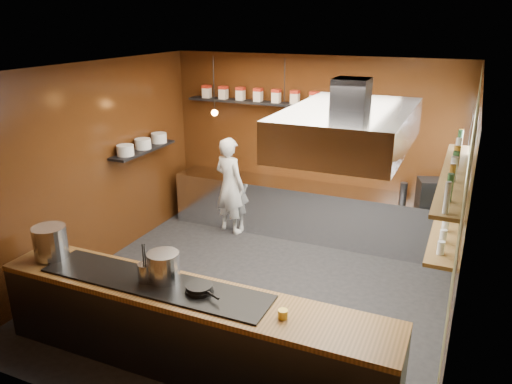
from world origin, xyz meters
The scene contains 26 objects.
floor centered at (0.00, 0.00, 0.00)m, with size 5.00×5.00×0.00m, color black.
back_wall centered at (0.00, 2.50, 1.50)m, with size 5.00×5.00×0.00m, color #351909.
left_wall centered at (-2.50, 0.00, 1.50)m, with size 5.00×5.00×0.00m, color #351909.
right_wall centered at (2.50, 0.00, 1.50)m, with size 5.00×5.00×0.00m, color brown.
ceiling centered at (0.00, 0.00, 3.00)m, with size 5.00×5.00×0.00m, color silver.
window_pane centered at (2.45, 1.70, 1.90)m, with size 1.00×1.00×0.00m, color white.
prep_counter centered at (0.00, 2.17, 0.45)m, with size 4.60×0.65×0.90m, color silver.
pass_counter centered at (0.00, -1.60, 0.47)m, with size 4.40×0.72×0.94m.
tin_shelf centered at (-0.90, 2.36, 2.20)m, with size 2.60×0.26×0.04m, color black.
plate_shelf centered at (-2.34, 1.00, 1.55)m, with size 0.30×1.40×0.04m, color black.
bottle_shelf_upper centered at (2.34, 0.30, 1.92)m, with size 0.26×2.80×0.04m, color olive.
bottle_shelf_lower centered at (2.34, 0.30, 1.45)m, with size 0.26×2.80×0.04m, color olive.
extractor_hood centered at (1.30, -0.40, 2.51)m, with size 1.20×2.00×0.72m.
pendant_left centered at (-1.40, 1.70, 2.15)m, with size 0.10×0.10×0.95m.
pendant_right centered at (-0.20, 1.70, 2.15)m, with size 0.10×0.10×0.95m.
storage_tins centered at (-0.75, 2.36, 2.33)m, with size 2.43×0.13×0.22m.
plate_stacks centered at (-2.34, 1.00, 1.65)m, with size 0.26×1.16×0.16m.
bottles centered at (2.34, 0.30, 2.06)m, with size 0.06×2.66×0.24m.
wine_glasses centered at (2.34, 0.30, 1.53)m, with size 0.07×2.37×0.13m.
stockpot_large centered at (-1.82, -1.58, 1.13)m, with size 0.38×0.38×0.37m, color #B9BCC0.
stockpot_small centered at (-0.31, -1.52, 1.10)m, with size 0.34×0.34×0.32m, color silver.
utensil_crock centered at (-0.48, -1.62, 1.04)m, with size 0.16×0.16×0.20m, color #B1B4B8.
frying_pan centered at (0.14, -1.58, 0.98)m, with size 0.44×0.30×0.07m.
butter_jar centered at (1.07, -1.65, 0.96)m, with size 0.10×0.10×0.09m, color yellow.
espresso_machine centered at (2.02, 2.14, 1.09)m, with size 0.37×0.36×0.37m, color black.
chef centered at (-1.21, 1.82, 0.84)m, with size 0.61×0.40×1.68m, color white.
Camera 1 is at (2.45, -5.41, 3.58)m, focal length 35.00 mm.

